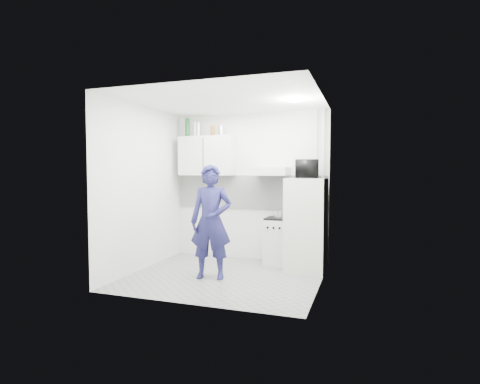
% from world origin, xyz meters
% --- Properties ---
extents(floor, '(2.80, 2.80, 0.00)m').
position_xyz_m(floor, '(0.00, 0.00, 0.00)').
color(floor, gray).
rests_on(floor, ground).
extents(ceiling, '(2.80, 2.80, 0.00)m').
position_xyz_m(ceiling, '(0.00, 0.00, 2.60)').
color(ceiling, white).
rests_on(ceiling, wall_back).
extents(wall_back, '(2.80, 0.00, 2.80)m').
position_xyz_m(wall_back, '(0.00, 1.25, 1.30)').
color(wall_back, silver).
rests_on(wall_back, floor).
extents(wall_left, '(0.00, 2.60, 2.60)m').
position_xyz_m(wall_left, '(-1.40, 0.00, 1.30)').
color(wall_left, silver).
rests_on(wall_left, floor).
extents(wall_right, '(0.00, 2.60, 2.60)m').
position_xyz_m(wall_right, '(1.40, 0.00, 1.30)').
color(wall_right, silver).
rests_on(wall_right, floor).
extents(person, '(0.67, 0.50, 1.67)m').
position_xyz_m(person, '(-0.16, -0.14, 0.83)').
color(person, '#1E1E4F').
rests_on(person, floor).
extents(stove, '(0.48, 0.48, 0.76)m').
position_xyz_m(stove, '(0.61, 1.00, 0.38)').
color(stove, silver).
rests_on(stove, floor).
extents(fridge, '(0.61, 0.61, 1.46)m').
position_xyz_m(fridge, '(1.10, 0.69, 0.73)').
color(fridge, silver).
rests_on(fridge, floor).
extents(stove_top, '(0.46, 0.46, 0.03)m').
position_xyz_m(stove_top, '(0.61, 1.00, 0.78)').
color(stove_top, black).
rests_on(stove_top, stove).
extents(saucepan, '(0.21, 0.21, 0.11)m').
position_xyz_m(saucepan, '(0.60, 1.07, 0.85)').
color(saucepan, silver).
rests_on(saucepan, stove_top).
extents(microwave, '(0.57, 0.44, 0.29)m').
position_xyz_m(microwave, '(1.10, 0.69, 1.60)').
color(microwave, black).
rests_on(microwave, fridge).
extents(bottle_a, '(0.08, 0.08, 0.34)m').
position_xyz_m(bottle_a, '(-1.14, 1.07, 2.37)').
color(bottle_a, '#144C1E').
rests_on(bottle_a, upper_cabinet).
extents(bottle_b, '(0.07, 0.07, 0.27)m').
position_xyz_m(bottle_b, '(-0.99, 1.07, 2.33)').
color(bottle_b, '#B2B7BC').
rests_on(bottle_b, upper_cabinet).
extents(bottle_c, '(0.06, 0.06, 0.26)m').
position_xyz_m(bottle_c, '(-0.92, 1.07, 2.33)').
color(bottle_c, silver).
rests_on(bottle_c, upper_cabinet).
extents(canister_a, '(0.08, 0.08, 0.19)m').
position_xyz_m(canister_a, '(-0.64, 1.07, 2.30)').
color(canister_a, brown).
rests_on(canister_a, upper_cabinet).
extents(canister_b, '(0.09, 0.09, 0.18)m').
position_xyz_m(canister_b, '(-0.48, 1.07, 2.29)').
color(canister_b, silver).
rests_on(canister_b, upper_cabinet).
extents(upper_cabinet, '(1.00, 0.35, 0.70)m').
position_xyz_m(upper_cabinet, '(-0.75, 1.07, 1.85)').
color(upper_cabinet, silver).
rests_on(upper_cabinet, wall_back).
extents(range_hood, '(0.60, 0.50, 0.14)m').
position_xyz_m(range_hood, '(0.45, 1.00, 1.57)').
color(range_hood, silver).
rests_on(range_hood, wall_back).
extents(backsplash, '(2.74, 0.03, 0.60)m').
position_xyz_m(backsplash, '(0.00, 1.24, 1.20)').
color(backsplash, white).
rests_on(backsplash, wall_back).
extents(pipe_a, '(0.05, 0.05, 2.60)m').
position_xyz_m(pipe_a, '(1.30, 1.17, 1.30)').
color(pipe_a, silver).
rests_on(pipe_a, floor).
extents(pipe_b, '(0.04, 0.04, 2.60)m').
position_xyz_m(pipe_b, '(1.18, 1.17, 1.30)').
color(pipe_b, silver).
rests_on(pipe_b, floor).
extents(ceiling_spot_fixture, '(0.10, 0.10, 0.02)m').
position_xyz_m(ceiling_spot_fixture, '(1.00, 0.20, 2.57)').
color(ceiling_spot_fixture, white).
rests_on(ceiling_spot_fixture, ceiling).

